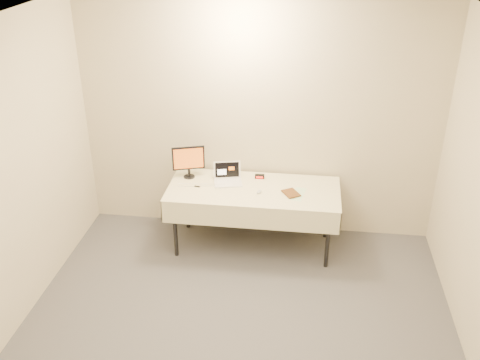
# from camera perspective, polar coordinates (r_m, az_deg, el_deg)

# --- Properties ---
(back_wall) EXTENTS (4.00, 0.10, 2.70)m
(back_wall) POSITION_cam_1_polar(r_m,az_deg,el_deg) (5.94, 2.00, 6.36)
(back_wall) COLOR beige
(back_wall) RESTS_ON ground
(table) EXTENTS (1.86, 0.81, 0.74)m
(table) POSITION_cam_1_polar(r_m,az_deg,el_deg) (5.81, 1.45, -1.46)
(table) COLOR black
(table) RESTS_ON ground
(laptop) EXTENTS (0.35, 0.31, 0.21)m
(laptop) POSITION_cam_1_polar(r_m,az_deg,el_deg) (5.90, -1.33, 0.28)
(laptop) COLOR white
(laptop) RESTS_ON table
(monitor) EXTENTS (0.35, 0.16, 0.37)m
(monitor) POSITION_cam_1_polar(r_m,az_deg,el_deg) (5.96, -5.52, 2.18)
(monitor) COLOR black
(monitor) RESTS_ON table
(book) EXTENTS (0.13, 0.09, 0.19)m
(book) POSITION_cam_1_polar(r_m,az_deg,el_deg) (5.62, 4.86, -0.79)
(book) COLOR brown
(book) RESTS_ON table
(alarm_clock) EXTENTS (0.11, 0.05, 0.04)m
(alarm_clock) POSITION_cam_1_polar(r_m,az_deg,el_deg) (5.99, 2.10, 0.38)
(alarm_clock) COLOR black
(alarm_clock) RESTS_ON table
(clicker) EXTENTS (0.07, 0.10, 0.02)m
(clicker) POSITION_cam_1_polar(r_m,az_deg,el_deg) (5.69, 2.06, -1.27)
(clicker) COLOR #B3B3B6
(clicker) RESTS_ON table
(paper_form) EXTENTS (0.17, 0.32, 0.00)m
(paper_form) POSITION_cam_1_polar(r_m,az_deg,el_deg) (5.70, 6.23, -1.51)
(paper_form) COLOR #C2E9B9
(paper_form) RESTS_ON table
(usb_dongle) EXTENTS (0.06, 0.03, 0.01)m
(usb_dongle) POSITION_cam_1_polar(r_m,az_deg,el_deg) (5.83, -4.59, -0.69)
(usb_dongle) COLOR black
(usb_dongle) RESTS_ON table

